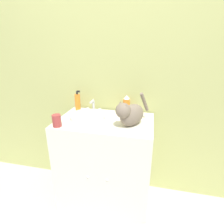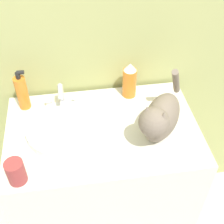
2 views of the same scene
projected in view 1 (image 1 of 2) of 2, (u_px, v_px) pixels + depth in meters
ground_plane at (99, 222)px, 1.61m from camera, size 8.00×8.00×0.00m
wall_back at (113, 76)px, 1.72m from camera, size 6.00×0.05×2.50m
vanity_cabinet at (106, 163)px, 1.70m from camera, size 0.84×0.56×0.91m
sink_basin at (88, 116)px, 1.58m from camera, size 0.32×0.32×0.04m
faucet at (93, 107)px, 1.72m from camera, size 0.16×0.10×0.13m
cat at (130, 114)px, 1.39m from camera, size 0.28×0.35×0.26m
soap_bottle at (78, 102)px, 1.77m from camera, size 0.06×0.05×0.20m
spray_bottle at (126, 105)px, 1.67m from camera, size 0.07×0.07×0.18m
cup at (57, 121)px, 1.40m from camera, size 0.07×0.07×0.10m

